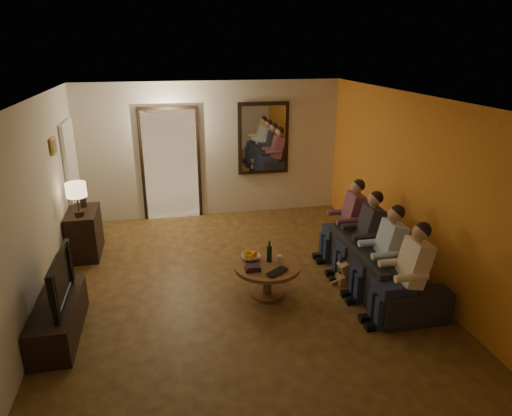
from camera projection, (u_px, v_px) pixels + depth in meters
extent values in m
cube|color=#492C13|center=(240.00, 286.00, 6.45)|extent=(5.00, 6.00, 0.01)
cube|color=white|center=(237.00, 99.00, 5.57)|extent=(5.00, 6.00, 0.01)
cube|color=beige|center=(212.00, 150.00, 8.77)|extent=(5.00, 0.02, 2.60)
cube|color=beige|center=(309.00, 332.00, 3.25)|extent=(5.00, 0.02, 2.60)
cube|color=beige|center=(35.00, 213.00, 5.53)|extent=(0.02, 6.00, 2.60)
cube|color=beige|center=(411.00, 188.00, 6.49)|extent=(0.02, 6.00, 2.60)
cube|color=orange|center=(411.00, 188.00, 6.48)|extent=(0.01, 6.00, 2.60)
cube|color=#FFE0A5|center=(171.00, 165.00, 8.68)|extent=(1.00, 0.06, 2.10)
cube|color=black|center=(171.00, 165.00, 8.68)|extent=(1.12, 0.04, 2.22)
cube|color=silver|center=(185.00, 172.00, 8.79)|extent=(0.45, 0.03, 1.70)
cube|color=black|center=(263.00, 138.00, 8.86)|extent=(1.00, 0.05, 1.40)
cube|color=white|center=(264.00, 139.00, 8.83)|extent=(0.86, 0.02, 1.26)
cube|color=white|center=(73.00, 182.00, 7.75)|extent=(0.06, 0.85, 2.04)
cube|color=#B28C33|center=(53.00, 146.00, 6.55)|extent=(0.03, 0.28, 0.24)
cube|color=brown|center=(54.00, 146.00, 6.55)|extent=(0.01, 0.22, 0.18)
cube|color=black|center=(85.00, 233.00, 7.31)|extent=(0.45, 0.84, 0.75)
cube|color=black|center=(59.00, 319.00, 5.30)|extent=(0.45, 1.31, 0.44)
imported|color=black|center=(52.00, 280.00, 5.13)|extent=(1.00, 0.13, 0.58)
imported|color=black|center=(379.00, 264.00, 6.38)|extent=(2.24, 0.88, 0.65)
cylinder|color=brown|center=(267.00, 280.00, 6.16)|extent=(1.10, 1.10, 0.45)
imported|color=white|center=(251.00, 257.00, 6.24)|extent=(0.26, 0.26, 0.06)
cylinder|color=silver|center=(280.00, 259.00, 6.14)|extent=(0.06, 0.06, 0.10)
imported|color=black|center=(280.00, 273.00, 5.84)|extent=(0.39, 0.37, 0.03)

